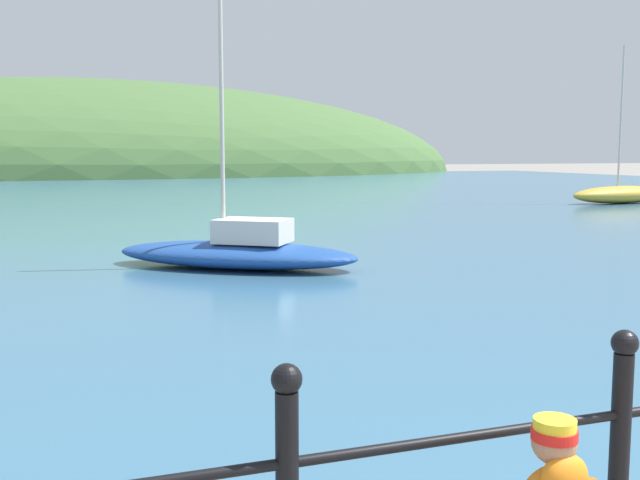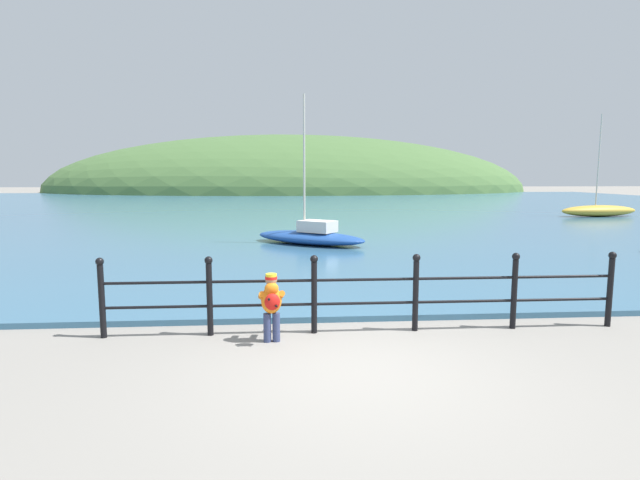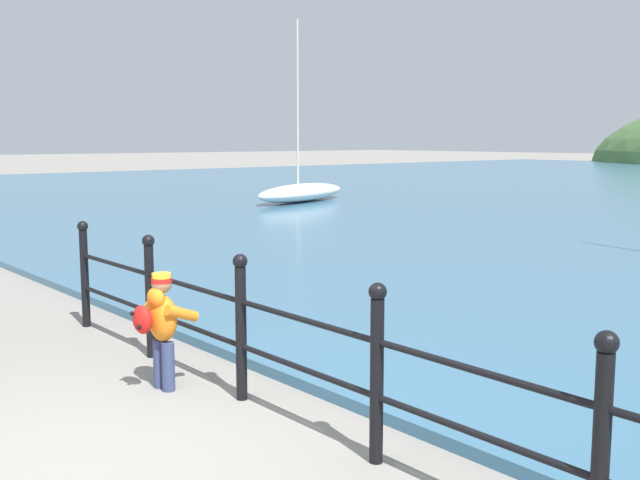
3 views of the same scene
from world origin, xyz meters
name	(u,v)px [view 1 (image 1 of 3)]	position (x,y,z in m)	size (l,w,h in m)	color
water	(123,197)	(0.00, 32.00, 0.05)	(80.00, 60.00, 0.10)	#386684
far_hillside	(85,173)	(0.00, 69.49, 0.00)	(70.41, 38.72, 16.57)	#476B38
boat_mid_harbor	(622,194)	(16.80, 20.94, 0.44)	(4.66, 1.66, 5.65)	gold
boat_white_sailboat	(238,251)	(-0.02, 10.76, 0.38)	(4.19, 3.58, 4.96)	#1E4793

